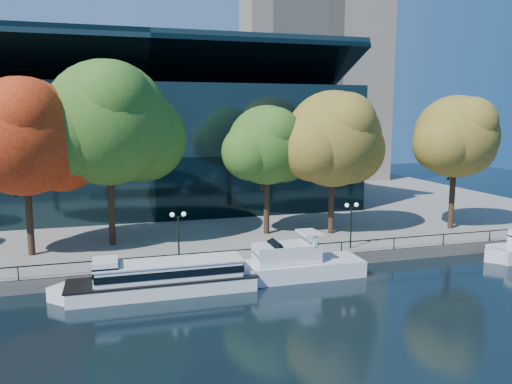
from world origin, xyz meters
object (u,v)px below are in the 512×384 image
object	(u,v)px
cruiser_near	(287,264)
lamp_1	(178,225)
tree_2	(110,126)
tree_5	(457,138)
tour_boat	(159,277)
tree_3	(269,147)
lamp_2	(351,215)
tree_1	(26,139)
tree_4	(335,141)

from	to	relation	value
cruiser_near	lamp_1	bearing A→B (deg)	157.35
tree_2	tree_5	bearing A→B (deg)	-4.68
tour_boat	tree_3	size ratio (longest dim) A/B	1.16
tree_2	lamp_2	size ratio (longest dim) A/B	4.04
lamp_1	tree_2	bearing A→B (deg)	124.66
tree_2	lamp_2	xyz separation A→B (m)	(19.79, -6.97, -7.63)
tour_boat	tree_1	world-z (taller)	tree_1
tree_4	lamp_1	distance (m)	17.91
tree_1	tree_5	distance (m)	39.98
cruiser_near	tree_5	xyz separation A→B (m)	(20.69, 7.54, 9.10)
tree_1	tour_boat	bearing A→B (deg)	-44.60
tree_1	lamp_1	bearing A→B (deg)	-25.34
tree_4	tree_5	bearing A→B (deg)	-6.28
cruiser_near	lamp_2	distance (m)	8.29
tree_2	tree_3	bearing A→B (deg)	0.96
tour_boat	tree_2	size ratio (longest dim) A/B	0.89
cruiser_near	tree_2	world-z (taller)	tree_2
tree_1	tree_4	size ratio (longest dim) A/B	1.05
lamp_1	tree_3	bearing A→B (deg)	36.70
tour_boat	lamp_2	bearing A→B (deg)	12.96
tree_3	lamp_1	bearing A→B (deg)	-143.30
tour_boat	lamp_1	world-z (taller)	lamp_1
tree_5	tree_1	bearing A→B (deg)	178.37
tree_1	tree_3	world-z (taller)	tree_1
tree_3	cruiser_near	bearing A→B (deg)	-99.47
tour_boat	tree_5	bearing A→B (deg)	14.89
tree_3	lamp_2	xyz separation A→B (m)	(5.29, -7.22, -5.53)
tree_2	tree_5	distance (m)	33.58
tree_3	lamp_2	world-z (taller)	tree_3
tour_boat	cruiser_near	xyz separation A→B (m)	(9.88, 0.59, -0.06)
cruiser_near	tree_3	bearing A→B (deg)	80.53
tour_boat	lamp_2	world-z (taller)	lamp_2
lamp_2	cruiser_near	bearing A→B (deg)	-154.84
tree_4	lamp_1	bearing A→B (deg)	-160.46
tree_1	lamp_2	distance (m)	27.67
cruiser_near	tree_4	xyz separation A→B (m)	(7.95, 8.94, 8.96)
tree_1	tree_4	world-z (taller)	tree_1
tree_1	tree_2	world-z (taller)	tree_2
tour_boat	lamp_2	size ratio (longest dim) A/B	3.59
tour_boat	tree_2	world-z (taller)	tree_2
cruiser_near	tree_5	bearing A→B (deg)	20.03
tour_boat	tree_3	distance (m)	18.12
tree_3	lamp_2	bearing A→B (deg)	-53.78
tree_1	tree_3	bearing A→B (deg)	5.01
tree_2	lamp_1	xyz separation A→B (m)	(4.82, -6.97, -7.63)
tree_5	lamp_2	distance (m)	15.59
tour_boat	tree_1	bearing A→B (deg)	135.40
cruiser_near	tree_2	size ratio (longest dim) A/B	0.75
tree_1	tree_4	xyz separation A→B (m)	(27.23, 0.26, -0.56)
tree_1	lamp_1	size ratio (longest dim) A/B	3.63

